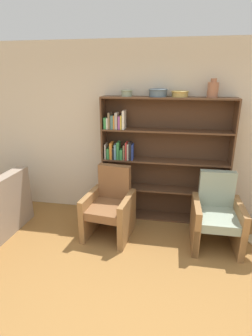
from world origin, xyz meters
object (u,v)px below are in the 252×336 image
bookshelf (154,161)px  bowl_cream (158,92)px  bowl_terracotta (127,93)px  armchair_cushioned (216,216)px  vase_tall (213,89)px  bowl_copper (180,93)px  armchair_leather (110,207)px

bookshelf → bowl_cream: (0.02, -0.02, 1.05)m
bowl_terracotta → bowl_cream: bowl_cream is taller
bowl_terracotta → armchair_cushioned: bowl_terracotta is taller
bowl_terracotta → vase_tall: size_ratio=0.69×
bowl_cream → armchair_cushioned: size_ratio=0.28×
bookshelf → bowl_copper: bowl_copper is taller
vase_tall → armchair_leather: (-1.35, -0.60, -1.63)m
bookshelf → armchair_cushioned: bookshelf is taller
bowl_copper → bowl_cream: bearing=180.0°
armchair_cushioned → bowl_copper: bearing=-45.8°
bookshelf → armchair_cushioned: (0.91, -0.62, -0.54)m
bowl_copper → armchair_cushioned: bearing=-45.6°
bowl_copper → bowl_terracotta: bearing=180.0°
bookshelf → bowl_terracotta: size_ratio=11.12×
bookshelf → vase_tall: vase_tall is taller
bowl_cream → armchair_cushioned: (0.90, -0.60, -1.59)m
bowl_terracotta → armchair_leather: bearing=-103.6°
bowl_terracotta → vase_tall: vase_tall is taller
bowl_cream → bowl_copper: (0.31, 0.00, -0.01)m
armchair_cushioned → bowl_cream: bearing=-33.9°
bookshelf → armchair_cushioned: size_ratio=1.96×
bowl_cream → bowl_copper: bowl_cream is taller
bowl_cream → armchair_cushioned: bowl_cream is taller
bowl_terracotta → armchair_leather: 1.69m
bowl_cream → vase_tall: size_ratio=1.09×
armchair_leather → armchair_cushioned: (1.50, 0.00, 0.00)m
bowl_copper → armchair_leather: bearing=-146.7°
bowl_copper → armchair_cushioned: size_ratio=0.25×
bowl_copper → vase_tall: vase_tall is taller
armchair_cushioned → bookshelf: bearing=-34.5°
bookshelf → armchair_leather: bearing=-133.2°
vase_tall → armchair_cushioned: vase_tall is taller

